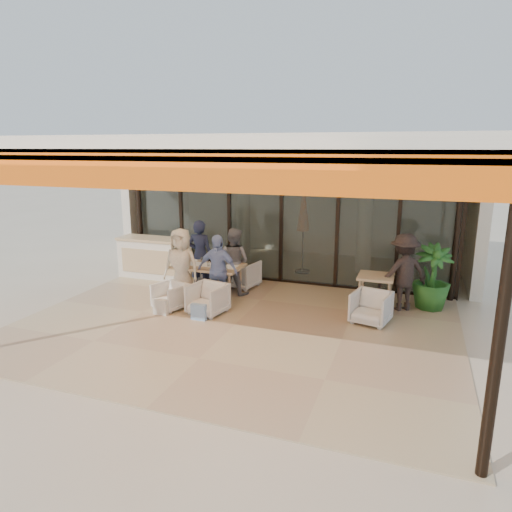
{
  "coord_description": "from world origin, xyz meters",
  "views": [
    {
      "loc": [
        3.06,
        -7.41,
        3.27
      ],
      "look_at": [
        0.1,
        0.9,
        1.15
      ],
      "focal_mm": 32.0,
      "sensor_mm": 36.0,
      "label": 1
    }
  ],
  "objects": [
    {
      "name": "chair_near_left",
      "position": [
        -1.58,
        0.39,
        0.3
      ],
      "size": [
        0.75,
        0.73,
        0.61
      ],
      "primitive_type": "imported",
      "rotation": [
        0.0,
        0.0,
        -0.36
      ],
      "color": "silver",
      "rests_on": "ground"
    },
    {
      "name": "diner_periwinkle",
      "position": [
        -0.74,
        0.89,
        0.77
      ],
      "size": [
        0.91,
        0.41,
        1.53
      ],
      "primitive_type": "imported",
      "rotation": [
        0.0,
        0.0,
        -0.04
      ],
      "color": "#7D94D0",
      "rests_on": "ground"
    },
    {
      "name": "host_counter",
      "position": [
        -3.13,
        2.3,
        0.53
      ],
      "size": [
        1.85,
        0.65,
        1.04
      ],
      "color": "silver",
      "rests_on": "ground"
    },
    {
      "name": "side_table",
      "position": [
        2.38,
        1.73,
        0.64
      ],
      "size": [
        0.7,
        0.7,
        0.74
      ],
      "color": "#D2B080",
      "rests_on": "ground"
    },
    {
      "name": "diner_grey",
      "position": [
        -0.74,
        1.79,
        0.76
      ],
      "size": [
        0.83,
        0.7,
        1.52
      ],
      "primitive_type": "imported",
      "rotation": [
        0.0,
        0.0,
        2.96
      ],
      "color": "slate",
      "rests_on": "ground"
    },
    {
      "name": "standing_woman",
      "position": [
        2.9,
        1.92,
        0.8
      ],
      "size": [
        1.19,
        1.05,
        1.6
      ],
      "primitive_type": "imported",
      "rotation": [
        0.0,
        0.0,
        3.71
      ],
      "color": "black",
      "rests_on": "ground"
    },
    {
      "name": "diner_cream",
      "position": [
        -1.58,
        0.89,
        0.8
      ],
      "size": [
        0.8,
        0.54,
        1.61
      ],
      "primitive_type": "imported",
      "rotation": [
        0.0,
        0.0,
        0.04
      ],
      "color": "beige",
      "rests_on": "ground"
    },
    {
      "name": "terrace_structure",
      "position": [
        0.0,
        -0.26,
        3.25
      ],
      "size": [
        8.0,
        6.0,
        3.4
      ],
      "color": "silver",
      "rests_on": "ground"
    },
    {
      "name": "ground",
      "position": [
        0.0,
        0.0,
        0.0
      ],
      "size": [
        70.0,
        70.0,
        0.0
      ],
      "primitive_type": "plane",
      "color": "#C6B293",
      "rests_on": "ground"
    },
    {
      "name": "potted_palm",
      "position": [
        3.45,
        2.19,
        0.68
      ],
      "size": [
        0.97,
        0.97,
        1.36
      ],
      "primitive_type": "imported",
      "rotation": [
        0.0,
        0.0,
        0.33
      ],
      "color": "#1E5919",
      "rests_on": "ground"
    },
    {
      "name": "interior_block",
      "position": [
        0.01,
        5.31,
        2.23
      ],
      "size": [
        9.05,
        3.62,
        3.52
      ],
      "color": "silver",
      "rests_on": "ground"
    },
    {
      "name": "terrace_floor",
      "position": [
        0.0,
        0.0,
        0.01
      ],
      "size": [
        8.0,
        6.0,
        0.01
      ],
      "primitive_type": "cube",
      "color": "tan",
      "rests_on": "ground"
    },
    {
      "name": "side_chair",
      "position": [
        2.38,
        0.98,
        0.34
      ],
      "size": [
        0.79,
        0.75,
        0.69
      ],
      "primitive_type": "imported",
      "rotation": [
        0.0,
        0.0,
        -0.22
      ],
      "color": "silver",
      "rests_on": "ground"
    },
    {
      "name": "dining_table",
      "position": [
        -1.17,
        1.35,
        0.69
      ],
      "size": [
        1.5,
        0.9,
        0.93
      ],
      "color": "#D2B080",
      "rests_on": "ground"
    },
    {
      "name": "chair_far_right",
      "position": [
        -0.74,
        2.29,
        0.36
      ],
      "size": [
        0.81,
        0.78,
        0.72
      ],
      "primitive_type": "imported",
      "rotation": [
        0.0,
        0.0,
        2.95
      ],
      "color": "silver",
      "rests_on": "ground"
    },
    {
      "name": "tote_bag_cream",
      "position": [
        -1.58,
        -0.01,
        0.17
      ],
      "size": [
        0.3,
        0.1,
        0.34
      ],
      "primitive_type": "cube",
      "color": "silver",
      "rests_on": "ground"
    },
    {
      "name": "glass_storefront",
      "position": [
        0.0,
        3.0,
        1.6
      ],
      "size": [
        8.08,
        0.1,
        3.2
      ],
      "color": "#9EADA3",
      "rests_on": "ground"
    },
    {
      "name": "diner_navy",
      "position": [
        -1.58,
        1.79,
        0.83
      ],
      "size": [
        0.62,
        0.42,
        1.65
      ],
      "primitive_type": "imported",
      "rotation": [
        0.0,
        0.0,
        3.18
      ],
      "color": "#1A1E3B",
      "rests_on": "ground"
    },
    {
      "name": "chair_far_left",
      "position": [
        -1.58,
        2.29,
        0.34
      ],
      "size": [
        0.82,
        0.8,
        0.67
      ],
      "primitive_type": "imported",
      "rotation": [
        0.0,
        0.0,
        3.5
      ],
      "color": "silver",
      "rests_on": "ground"
    },
    {
      "name": "chair_near_right",
      "position": [
        -0.74,
        0.39,
        0.34
      ],
      "size": [
        0.78,
        0.75,
        0.69
      ],
      "primitive_type": "imported",
      "rotation": [
        0.0,
        0.0,
        -0.2
      ],
      "color": "silver",
      "rests_on": "ground"
    },
    {
      "name": "tote_bag_blue",
      "position": [
        -0.74,
        -0.01,
        0.17
      ],
      "size": [
        0.3,
        0.1,
        0.34
      ],
      "primitive_type": "cube",
      "color": "#99BFD8",
      "rests_on": "ground"
    }
  ]
}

